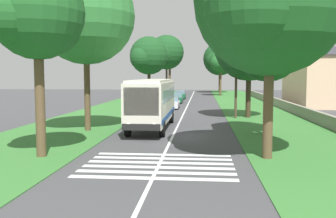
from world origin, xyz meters
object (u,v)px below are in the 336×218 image
object	(u,v)px
trailing_car_0	(172,103)
roadside_tree_left_1	(169,57)
roadside_tree_right_0	(267,3)
roadside_tree_right_3	(266,50)
trailing_car_1	(176,98)
roadside_building	(323,78)
roadside_tree_right_2	(220,62)
trailing_car_2	(180,95)
roadside_tree_right_4	(248,48)
roadside_tree_left_2	(148,57)
roadside_tree_left_4	(165,53)
utility_pole	(236,69)
roadside_tree_left_0	(38,17)
coach_bus	(153,101)
roadside_tree_right_1	(219,60)
roadside_tree_left_3	(84,18)

from	to	relation	value
trailing_car_0	roadside_tree_left_1	xyz separation A→B (m)	(41.91, 3.92, 7.50)
trailing_car_0	roadside_tree_right_0	distance (m)	29.03
roadside_tree_right_3	trailing_car_1	bearing A→B (deg)	15.36
roadside_building	roadside_tree_right_2	bearing A→B (deg)	29.03
trailing_car_2	roadside_tree_right_4	size ratio (longest dim) A/B	0.43
trailing_car_2	trailing_car_1	bearing A→B (deg)	179.96
roadside_tree_left_2	roadside_tree_right_4	distance (m)	23.00
roadside_tree_left_4	roadside_tree_right_4	size ratio (longest dim) A/B	1.21
roadside_tree_left_2	utility_pole	bearing A→B (deg)	-151.10
roadside_tree_left_1	roadside_tree_left_0	bearing A→B (deg)	179.63
roadside_tree_left_2	trailing_car_1	bearing A→B (deg)	-103.63
roadside_tree_left_4	trailing_car_1	bearing A→B (deg)	-170.31
roadside_tree_right_0	roadside_building	size ratio (longest dim) A/B	0.79
coach_bus	trailing_car_1	bearing A→B (deg)	-0.03
roadside_tree_right_1	roadside_tree_right_3	distance (m)	61.90
coach_bus	roadside_tree_left_2	distance (m)	28.42
trailing_car_1	roadside_tree_left_2	xyz separation A→B (m)	(1.04, 4.30, 6.13)
roadside_tree_left_1	roadside_tree_left_2	bearing A→B (deg)	179.21
roadside_tree_left_2	roadside_tree_right_4	xyz separation A→B (m)	(-19.45, -12.28, -0.16)
roadside_tree_left_1	utility_pole	size ratio (longest dim) A/B	1.23
roadside_tree_left_1	roadside_tree_left_2	size ratio (longest dim) A/B	1.14
coach_bus	trailing_car_0	distance (m)	17.57
utility_pole	roadside_tree_left_4	bearing A→B (deg)	14.43
roadside_tree_right_3	utility_pole	world-z (taller)	utility_pole
coach_bus	roadside_tree_right_0	xyz separation A→B (m)	(-9.90, -6.77, 5.34)
trailing_car_1	roadside_tree_right_1	size ratio (longest dim) A/B	0.37
roadside_tree_right_2	roadside_tree_right_3	bearing A→B (deg)	-179.09
roadside_tree_right_0	roadside_tree_right_3	bearing A→B (deg)	-9.06
roadside_tree_right_4	roadside_building	distance (m)	19.78
roadside_tree_left_1	roadside_tree_left_3	size ratio (longest dim) A/B	0.93
trailing_car_0	roadside_building	world-z (taller)	roadside_building
coach_bus	roadside_building	world-z (taller)	roadside_building
coach_bus	roadside_building	bearing A→B (deg)	-39.67
trailing_car_1	utility_pole	bearing A→B (deg)	-160.29
trailing_car_1	roadside_building	world-z (taller)	roadside_building
utility_pole	roadside_building	size ratio (longest dim) A/B	0.63
trailing_car_0	roadside_tree_right_4	bearing A→B (deg)	-139.38
roadside_tree_left_1	roadside_tree_right_1	size ratio (longest dim) A/B	0.96
coach_bus	utility_pole	distance (m)	10.47
coach_bus	roadside_tree_right_0	size ratio (longest dim) A/B	0.99
roadside_tree_right_2	trailing_car_0	bearing A→B (deg)	166.21
coach_bus	trailing_car_1	world-z (taller)	coach_bus
roadside_tree_left_0	roadside_tree_left_4	size ratio (longest dim) A/B	0.77
roadside_tree_right_4	utility_pole	world-z (taller)	roadside_tree_right_4
roadside_tree_right_2	roadside_building	xyz separation A→B (m)	(-22.69, -12.59, -2.86)
trailing_car_2	roadside_tree_right_3	size ratio (longest dim) A/B	0.53
trailing_car_0	roadside_tree_left_2	world-z (taller)	roadside_tree_left_2
roadside_tree_left_3	roadside_tree_left_0	bearing A→B (deg)	-177.10
trailing_car_2	roadside_tree_right_1	bearing A→B (deg)	-17.99
roadside_tree_left_0	roadside_tree_left_4	bearing A→B (deg)	-0.47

